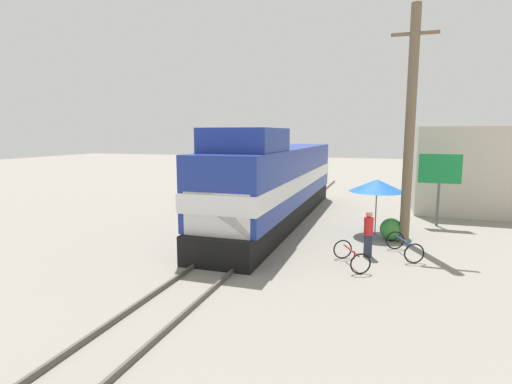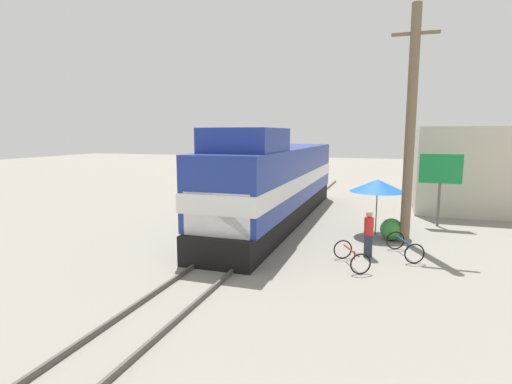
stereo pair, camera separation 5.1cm
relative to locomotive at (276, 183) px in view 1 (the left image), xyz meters
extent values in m
plane|color=gray|center=(0.00, -2.50, -2.06)|extent=(120.00, 120.00, 0.00)
cube|color=#4C4742|center=(-0.72, -2.50, -1.98)|extent=(0.08, 42.13, 0.15)
cube|color=#4C4742|center=(0.72, -2.50, -1.98)|extent=(0.08, 42.13, 0.15)
cube|color=black|center=(0.00, 0.47, -1.52)|extent=(2.64, 16.77, 1.07)
cube|color=navy|center=(0.00, 0.47, 0.39)|extent=(2.87, 16.10, 2.76)
cube|color=white|center=(0.00, 0.47, 0.11)|extent=(2.91, 16.27, 0.70)
cube|color=white|center=(0.00, -6.40, -0.23)|extent=(2.44, 2.35, 1.52)
cube|color=navy|center=(0.00, -4.56, 2.24)|extent=(2.70, 3.69, 0.93)
cylinder|color=#726047|center=(6.20, -2.14, 2.73)|extent=(0.40, 0.40, 9.58)
cube|color=#726047|center=(6.20, -2.14, 6.37)|extent=(1.80, 0.12, 0.12)
cylinder|color=#4C4C4C|center=(5.00, -1.09, -0.87)|extent=(0.05, 0.05, 2.38)
cone|color=#1959B2|center=(5.00, -1.09, 0.19)|extent=(2.44, 2.44, 0.55)
cube|color=#595959|center=(7.86, 1.64, -0.99)|extent=(0.12, 0.12, 2.13)
cube|color=#198C3F|center=(7.86, 1.64, 0.79)|extent=(1.96, 0.08, 1.43)
sphere|color=#388C38|center=(5.68, -1.92, -1.58)|extent=(0.95, 0.95, 0.95)
cube|color=#2D3347|center=(4.84, -4.66, -1.64)|extent=(0.30, 0.20, 0.84)
cylinder|color=red|center=(4.84, -4.66, -0.89)|extent=(0.34, 0.34, 0.66)
sphere|color=tan|center=(4.84, -4.66, -0.44)|extent=(0.24, 0.24, 0.24)
torus|color=black|center=(6.43, -4.97, -1.69)|extent=(0.70, 0.30, 0.73)
torus|color=black|center=(5.82, -3.32, -1.69)|extent=(0.70, 0.30, 0.73)
cube|color=#194C99|center=(6.13, -4.15, -1.48)|extent=(0.56, 1.42, 0.04)
cylinder|color=#194C99|center=(6.23, -4.43, -1.57)|extent=(0.04, 0.04, 0.31)
torus|color=black|center=(4.71, -6.69, -1.71)|extent=(0.66, 0.35, 0.71)
torus|color=black|center=(3.98, -5.20, -1.71)|extent=(0.66, 0.35, 0.71)
cube|color=#A51919|center=(4.34, -5.94, -1.50)|extent=(0.65, 1.29, 0.04)
cylinder|color=#A51919|center=(4.47, -6.20, -1.58)|extent=(0.04, 0.04, 0.30)
cube|color=beige|center=(10.49, 7.33, 0.41)|extent=(7.09, 6.85, 4.93)
camera|label=1|loc=(5.37, -19.61, 2.48)|focal=28.00mm
camera|label=2|loc=(5.42, -19.60, 2.48)|focal=28.00mm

